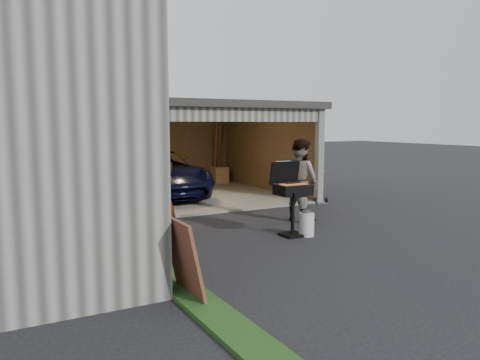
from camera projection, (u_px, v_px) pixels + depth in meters
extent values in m
plane|color=black|center=(271.00, 249.00, 8.62)|extent=(80.00, 80.00, 0.00)
cube|color=#193814|center=(177.00, 283.00, 6.67)|extent=(0.50, 8.00, 0.06)
cube|color=#605E59|center=(179.00, 196.00, 14.63)|extent=(6.50, 6.00, 0.06)
cube|color=#443520|center=(149.00, 150.00, 17.01)|extent=(6.50, 0.15, 2.70)
cube|color=#443520|center=(266.00, 151.00, 15.99)|extent=(0.15, 6.00, 2.70)
cube|color=#443520|center=(71.00, 158.00, 12.95)|extent=(0.15, 6.00, 2.70)
cube|color=#2D2B28|center=(178.00, 107.00, 14.30)|extent=(6.80, 6.30, 0.20)
cube|color=#474744|center=(221.00, 114.00, 11.79)|extent=(6.50, 0.16, 0.36)
cube|color=beige|center=(201.00, 112.00, 12.84)|extent=(6.00, 2.40, 0.06)
cube|color=#474744|center=(319.00, 157.00, 13.42)|extent=(0.20, 0.18, 2.70)
cube|color=brown|center=(81.00, 184.00, 15.29)|extent=(0.60, 0.50, 0.50)
cube|color=brown|center=(81.00, 170.00, 15.23)|extent=(0.50, 0.45, 0.45)
cube|color=brown|center=(220.00, 175.00, 17.59)|extent=(0.55, 0.50, 0.60)
cube|color=#5A2B1E|center=(217.00, 152.00, 18.10)|extent=(0.24, 0.43, 2.20)
imported|color=black|center=(156.00, 175.00, 14.60)|extent=(2.44, 5.09, 1.40)
imported|color=silver|center=(165.00, 200.00, 9.30)|extent=(0.39, 0.58, 1.55)
imported|color=#45291B|center=(300.00, 180.00, 11.05)|extent=(0.91, 1.07, 1.94)
cube|color=black|center=(292.00, 235.00, 9.58)|extent=(0.43, 0.43, 0.05)
cylinder|color=black|center=(293.00, 214.00, 9.53)|extent=(0.07, 0.07, 0.87)
cube|color=black|center=(293.00, 190.00, 9.47)|extent=(0.68, 0.48, 0.21)
cube|color=#59595B|center=(293.00, 185.00, 9.46)|extent=(0.62, 0.41, 0.02)
cube|color=black|center=(285.00, 172.00, 9.69)|extent=(0.68, 0.12, 0.48)
cylinder|color=silver|center=(306.00, 224.00, 9.58)|extent=(0.39, 0.39, 0.48)
cube|color=#5A2B1E|center=(183.00, 258.00, 6.13)|extent=(0.27, 0.97, 1.08)
cube|color=slate|center=(322.00, 203.00, 13.45)|extent=(0.35, 0.29, 0.03)
cylinder|color=black|center=(315.00, 201.00, 13.52)|extent=(0.09, 0.16, 0.16)
cylinder|color=black|center=(326.00, 200.00, 13.57)|extent=(0.09, 0.16, 0.16)
cylinder|color=slate|center=(317.00, 187.00, 13.47)|extent=(0.03, 0.03, 0.92)
cylinder|color=slate|center=(325.00, 187.00, 13.51)|extent=(0.03, 0.03, 0.92)
cylinder|color=slate|center=(321.00, 172.00, 13.44)|extent=(0.26, 0.12, 0.03)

